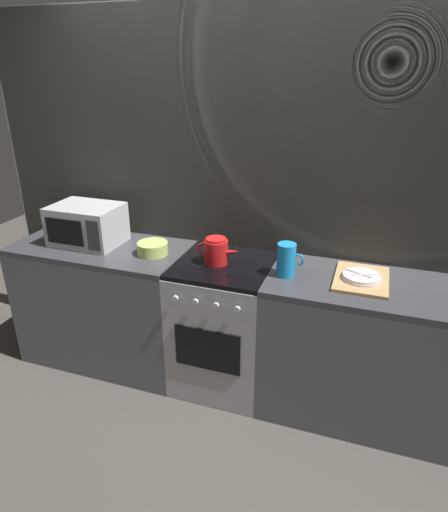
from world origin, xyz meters
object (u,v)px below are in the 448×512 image
Objects in this scene: microwave at (87,225)px; kettle at (216,251)px; stove_unit at (224,325)px; mixing_bowl at (153,248)px; pitcher at (286,260)px; dish_pile at (361,278)px.

microwave reaches higher than kettle.
stove_unit is 0.69m from mixing_bowl.
microwave is at bearing 177.46° from pitcher.
pitcher is at bearing -4.37° from kettle.
kettle reaches higher than stove_unit.
dish_pile is at bearing 1.71° from stove_unit.
mixing_bowl is at bearing 177.93° from pitcher.
dish_pile is (0.83, 0.02, 0.47)m from stove_unit.
stove_unit is at bearing -178.29° from dish_pile.
stove_unit is at bearing 1.15° from mixing_bowl.
stove_unit is 0.53m from kettle.
pitcher is at bearing -2.07° from mixing_bowl.
microwave reaches higher than stove_unit.
microwave is 2.30× the size of mixing_bowl.
pitcher is (0.89, -0.03, 0.06)m from mixing_bowl.
dish_pile is at bearing 2.13° from kettle.
pitcher is 0.44m from dish_pile.
kettle is 1.42× the size of mixing_bowl.
stove_unit is 3.16× the size of kettle.
pitcher is at bearing -2.54° from microwave.
kettle is 0.45m from pitcher.
mixing_bowl is at bearing -178.50° from dish_pile.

